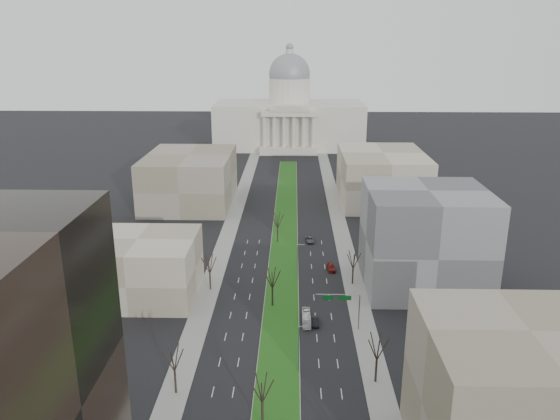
% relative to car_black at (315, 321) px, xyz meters
% --- Properties ---
extents(ground, '(600.00, 600.00, 0.00)m').
position_rel_car_black_xyz_m(ground, '(-7.26, 47.98, -0.70)').
color(ground, black).
rests_on(ground, ground).
extents(median, '(8.00, 222.03, 0.20)m').
position_rel_car_black_xyz_m(median, '(-7.26, 46.97, -0.60)').
color(median, '#999993').
rests_on(median, ground).
extents(sidewalk_left, '(5.00, 330.00, 0.15)m').
position_rel_car_black_xyz_m(sidewalk_left, '(-24.76, 22.98, -0.63)').
color(sidewalk_left, gray).
rests_on(sidewalk_left, ground).
extents(sidewalk_right, '(5.00, 330.00, 0.15)m').
position_rel_car_black_xyz_m(sidewalk_right, '(10.24, 22.98, -0.63)').
color(sidewalk_right, gray).
rests_on(sidewalk_right, ground).
extents(capitol, '(80.00, 46.00, 55.00)m').
position_rel_car_black_xyz_m(capitol, '(-7.26, 197.56, 15.60)').
color(capitol, beige).
rests_on(capitol, ground).
extents(building_beige_left, '(26.00, 22.00, 14.00)m').
position_rel_car_black_xyz_m(building_beige_left, '(-40.26, 12.98, 6.30)').
color(building_beige_left, tan).
rests_on(building_beige_left, ground).
extents(building_tan_right, '(26.00, 24.00, 22.00)m').
position_rel_car_black_xyz_m(building_tan_right, '(25.74, -40.02, 10.30)').
color(building_tan_right, gray).
rests_on(building_tan_right, ground).
extents(building_grey_right, '(28.00, 26.00, 24.00)m').
position_rel_car_black_xyz_m(building_grey_right, '(26.74, 19.98, 11.30)').
color(building_grey_right, '#5A5C5F').
rests_on(building_grey_right, ground).
extents(building_far_left, '(30.00, 40.00, 18.00)m').
position_rel_car_black_xyz_m(building_far_left, '(-42.26, 87.98, 8.30)').
color(building_far_left, gray).
rests_on(building_far_left, ground).
extents(building_far_right, '(30.00, 40.00, 18.00)m').
position_rel_car_black_xyz_m(building_far_right, '(27.74, 92.98, 8.30)').
color(building_far_right, tan).
rests_on(building_far_right, ground).
extents(tree_left_mid, '(5.40, 5.40, 9.72)m').
position_rel_car_black_xyz_m(tree_left_mid, '(-24.46, -24.02, 6.30)').
color(tree_left_mid, black).
rests_on(tree_left_mid, ground).
extents(tree_left_far, '(5.28, 5.28, 9.50)m').
position_rel_car_black_xyz_m(tree_left_far, '(-24.46, 15.98, 6.14)').
color(tree_left_far, black).
rests_on(tree_left_far, ground).
extents(tree_right_mid, '(5.52, 5.52, 9.94)m').
position_rel_car_black_xyz_m(tree_right_mid, '(9.94, -20.02, 6.45)').
color(tree_right_mid, black).
rests_on(tree_right_mid, ground).
extents(tree_right_far, '(5.04, 5.04, 9.07)m').
position_rel_car_black_xyz_m(tree_right_far, '(9.94, 19.98, 5.83)').
color(tree_right_far, black).
rests_on(tree_right_far, ground).
extents(tree_median_a, '(5.40, 5.40, 9.72)m').
position_rel_car_black_xyz_m(tree_median_a, '(-9.26, -32.02, 6.30)').
color(tree_median_a, black).
rests_on(tree_median_a, ground).
extents(tree_median_b, '(5.40, 5.40, 9.72)m').
position_rel_car_black_xyz_m(tree_median_b, '(-9.26, 7.98, 6.30)').
color(tree_median_b, black).
rests_on(tree_median_b, ground).
extents(tree_median_c, '(5.40, 5.40, 9.72)m').
position_rel_car_black_xyz_m(tree_median_c, '(-9.26, 47.98, 6.30)').
color(tree_median_c, black).
rests_on(tree_median_c, ground).
extents(streetlamp_median_b, '(1.90, 0.20, 9.16)m').
position_rel_car_black_xyz_m(streetlamp_median_b, '(-3.50, -17.02, 4.11)').
color(streetlamp_median_b, gray).
rests_on(streetlamp_median_b, ground).
extents(streetlamp_median_c, '(1.90, 0.20, 9.16)m').
position_rel_car_black_xyz_m(streetlamp_median_c, '(-3.50, 22.98, 4.11)').
color(streetlamp_median_c, gray).
rests_on(streetlamp_median_c, ground).
extents(mast_arm_signs, '(9.12, 0.24, 8.09)m').
position_rel_car_black_xyz_m(mast_arm_signs, '(6.22, -2.00, 5.41)').
color(mast_arm_signs, gray).
rests_on(mast_arm_signs, ground).
extents(car_black, '(1.69, 4.32, 1.40)m').
position_rel_car_black_xyz_m(car_black, '(0.00, 0.00, 0.00)').
color(car_black, black).
rests_on(car_black, ground).
extents(car_red, '(2.32, 4.97, 1.41)m').
position_rel_car_black_xyz_m(car_red, '(5.21, 28.29, 0.00)').
color(car_red, maroon).
rests_on(car_red, ground).
extents(car_grey_far, '(2.76, 5.17, 1.38)m').
position_rel_car_black_xyz_m(car_grey_far, '(0.23, 48.79, -0.01)').
color(car_grey_far, '#505258').
rests_on(car_grey_far, ground).
extents(box_van, '(1.82, 7.39, 2.05)m').
position_rel_car_black_xyz_m(box_van, '(-1.75, 0.78, 0.32)').
color(box_van, white).
rests_on(box_van, ground).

